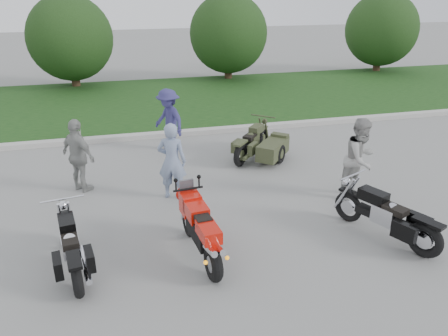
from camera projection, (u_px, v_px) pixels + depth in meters
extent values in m
plane|color=gray|center=(204.00, 238.00, 8.13)|extent=(80.00, 80.00, 0.00)
cube|color=#B8B5AD|center=(164.00, 134.00, 13.45)|extent=(60.00, 0.30, 0.15)
cube|color=#2F591E|center=(152.00, 102.00, 17.16)|extent=(60.00, 8.00, 0.14)
cylinder|color=#3F2B1C|center=(75.00, 76.00, 19.26)|extent=(0.36, 0.36, 1.20)
sphere|color=#1B3212|center=(70.00, 38.00, 18.63)|extent=(3.60, 3.60, 3.60)
cylinder|color=#3F2B1C|center=(228.00, 68.00, 20.84)|extent=(0.36, 0.36, 1.20)
sphere|color=#1B3212|center=(228.00, 34.00, 20.21)|extent=(3.60, 3.60, 3.60)
cylinder|color=#3F2B1C|center=(377.00, 62.00, 22.64)|extent=(0.36, 0.36, 1.20)
sphere|color=#1B3212|center=(382.00, 29.00, 22.01)|extent=(3.60, 3.60, 3.60)
torus|color=black|center=(213.00, 264.00, 6.89)|extent=(0.25, 0.62, 0.60)
torus|color=black|center=(189.00, 222.00, 8.12)|extent=(0.18, 0.59, 0.58)
cube|color=black|center=(201.00, 230.00, 7.37)|extent=(0.37, 0.90, 0.34)
cube|color=red|center=(196.00, 211.00, 7.46)|extent=(0.39, 0.57, 0.25)
cube|color=red|center=(209.00, 232.00, 6.90)|extent=(0.35, 0.56, 0.21)
cube|color=black|center=(202.00, 218.00, 7.14)|extent=(0.29, 0.37, 0.10)
cube|color=red|center=(190.00, 204.00, 7.79)|extent=(0.37, 0.42, 0.39)
cylinder|color=silver|center=(210.00, 250.00, 6.71)|extent=(0.16, 0.46, 0.21)
cylinder|color=silver|center=(218.00, 248.00, 6.75)|extent=(0.16, 0.46, 0.21)
torus|color=black|center=(77.00, 278.00, 6.55)|extent=(0.25, 0.63, 0.61)
torus|color=black|center=(67.00, 231.00, 7.81)|extent=(0.20, 0.59, 0.58)
cube|color=black|center=(71.00, 249.00, 7.15)|extent=(0.37, 1.10, 0.13)
cube|color=silver|center=(71.00, 245.00, 7.12)|extent=(0.33, 0.45, 0.32)
cube|color=black|center=(67.00, 224.00, 7.25)|extent=(0.33, 0.53, 0.20)
cube|color=black|center=(70.00, 241.00, 6.94)|extent=(0.32, 0.49, 0.11)
cube|color=black|center=(74.00, 260.00, 6.42)|extent=(0.28, 0.52, 0.05)
cylinder|color=silver|center=(85.00, 263.00, 6.99)|extent=(0.25, 1.00, 0.09)
torus|color=black|center=(425.00, 240.00, 7.48)|extent=(0.42, 0.66, 0.65)
torus|color=black|center=(348.00, 207.00, 8.63)|extent=(0.36, 0.61, 0.61)
cube|color=black|center=(384.00, 218.00, 8.02)|extent=(0.67, 1.14, 0.13)
cube|color=silver|center=(385.00, 215.00, 7.99)|extent=(0.44, 0.51, 0.34)
cube|color=black|center=(373.00, 196.00, 8.09)|extent=(0.46, 0.59, 0.21)
cube|color=black|center=(394.00, 209.00, 7.82)|extent=(0.44, 0.55, 0.12)
cube|color=black|center=(429.00, 222.00, 7.35)|extent=(0.41, 0.57, 0.06)
cylinder|color=silver|center=(405.00, 229.00, 7.93)|extent=(0.53, 1.00, 0.10)
torus|color=black|center=(240.00, 155.00, 11.21)|extent=(0.52, 0.57, 0.62)
torus|color=black|center=(262.00, 138.00, 12.45)|extent=(0.46, 0.51, 0.58)
cube|color=black|center=(252.00, 143.00, 11.80)|extent=(0.87, 0.95, 0.13)
cube|color=#394025|center=(252.00, 141.00, 11.77)|extent=(0.47, 0.49, 0.32)
cube|color=#394025|center=(256.00, 129.00, 11.89)|extent=(0.52, 0.54, 0.20)
cube|color=black|center=(250.00, 137.00, 11.59)|extent=(0.49, 0.51, 0.11)
cube|color=#394025|center=(241.00, 143.00, 11.08)|extent=(0.48, 0.51, 0.05)
cylinder|color=#394025|center=(253.00, 153.00, 11.52)|extent=(0.73, 0.81, 0.09)
cube|color=#394025|center=(273.00, 149.00, 11.47)|extent=(1.15, 1.22, 0.41)
torus|color=black|center=(281.00, 154.00, 11.41)|extent=(0.42, 0.45, 0.51)
imported|color=#8292B1|center=(172.00, 161.00, 9.37)|extent=(0.73, 0.60, 1.71)
imported|color=#9C9B97|center=(360.00, 159.00, 9.37)|extent=(1.09, 1.01, 1.81)
imported|color=navy|center=(169.00, 120.00, 12.10)|extent=(1.12, 1.30, 1.75)
imported|color=#979892|center=(79.00, 156.00, 9.70)|extent=(0.96, 1.01, 1.69)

